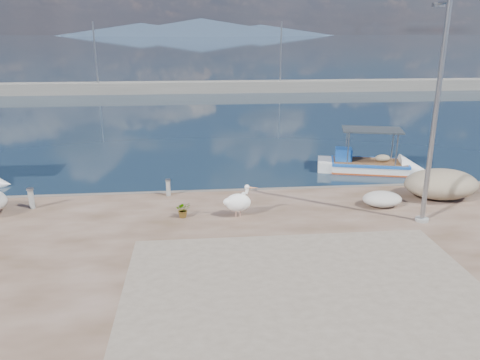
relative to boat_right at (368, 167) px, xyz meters
name	(u,v)px	position (x,y,z in m)	size (l,w,h in m)	color
ground	(252,259)	(-6.80, -8.71, -0.19)	(1400.00, 1400.00, 0.00)	#162635
quay_patch	(308,296)	(-5.80, -11.71, 0.31)	(9.00, 7.00, 0.01)	gray
breakwater	(209,87)	(-6.80, 31.29, 0.41)	(120.00, 2.20, 7.50)	gray
mountains	(197,28)	(-2.41, 641.29, 9.32)	(370.00, 280.00, 22.00)	#28384C
boat_right	(368,167)	(0.00, 0.00, 0.00)	(5.32, 2.86, 2.44)	white
pelican	(239,202)	(-7.00, -6.52, 0.85)	(1.18, 0.62, 1.14)	tan
lamp_post	(434,124)	(-0.90, -7.47, 3.61)	(0.44, 0.96, 7.00)	gray
bollard_near	(168,187)	(-9.51, -4.13, 0.67)	(0.22, 0.22, 0.66)	gray
bollard_far	(31,197)	(-14.32, -5.04, 0.72)	(0.25, 0.25, 0.76)	gray
potted_plant	(183,210)	(-8.89, -6.39, 0.59)	(0.50, 0.43, 0.55)	#33722D
net_pile_d	(382,199)	(-1.71, -6.01, 0.58)	(1.42, 1.07, 0.53)	silver
net_pile_c	(441,184)	(0.83, -5.35, 0.86)	(2.80, 2.00, 1.10)	tan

